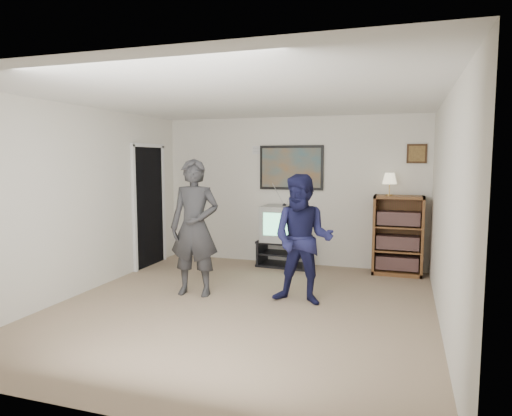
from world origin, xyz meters
The scene contains 13 objects.
room_shell centered at (0.00, 0.35, 1.25)m, with size 4.51×5.00×2.51m.
media_stand centered at (-0.04, 2.23, 0.22)m, with size 0.90×0.55×0.43m.
crt_television centered at (-0.05, 2.23, 0.73)m, with size 0.70×0.59×0.59m, color gray, non-canonical shape.
bookshelf centered at (1.76, 2.28, 0.62)m, with size 0.75×0.43×1.23m, color brown, non-canonical shape.
table_lamp centered at (1.61, 2.28, 1.41)m, with size 0.22×0.22×0.35m, color #FFEFC1, non-canonical shape.
person_tall centered at (-0.78, 0.33, 0.90)m, with size 0.66×0.43×1.80m, color #2A2A2D.
person_short centered at (0.66, 0.40, 0.81)m, with size 0.79×0.61×1.62m, color #16183E.
controller_left centered at (-0.76, 0.55, 1.29)m, with size 0.03×0.12×0.03m, color white.
controller_right centered at (0.63, 0.66, 1.04)m, with size 0.03×0.11×0.03m, color white.
poster centered at (0.00, 2.48, 1.65)m, with size 1.10×0.03×0.75m, color black.
air_vent centered at (-0.55, 2.48, 1.95)m, with size 0.28×0.02×0.14m, color white.
small_picture centered at (2.00, 2.48, 1.88)m, with size 0.30×0.03×0.30m, color black.
doorway centered at (-2.23, 1.60, 1.00)m, with size 0.03×0.85×2.00m, color black.
Camera 1 is at (1.84, -5.06, 1.81)m, focal length 32.00 mm.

